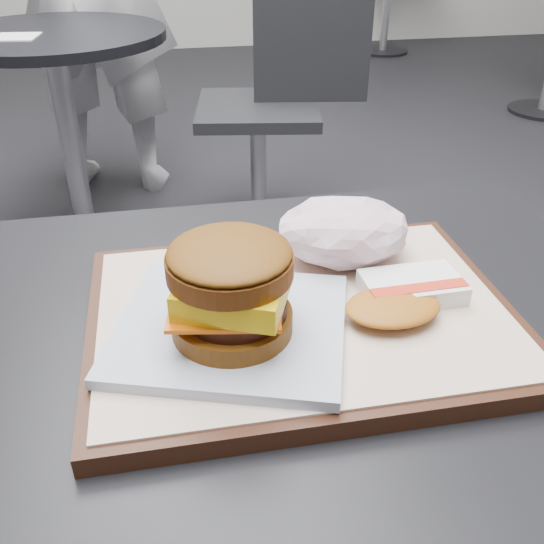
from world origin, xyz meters
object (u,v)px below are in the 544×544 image
Objects in this scene: breakfast_sandwich at (231,298)px; hash_brown at (404,296)px; customer_table at (243,493)px; neighbor_table at (62,96)px; serving_tray at (302,317)px; neighbor_chair at (277,94)px; crumpled_wrapper at (344,231)px.

hash_brown is at bearing 6.16° from breakfast_sandwich.
customer_table reaches higher than neighbor_table.
serving_tray is at bearing -75.72° from neighbor_table.
hash_brown is 1.70m from neighbor_chair.
breakfast_sandwich is at bearing -173.84° from hash_brown.
customer_table is 1.69m from neighbor_table.
crumpled_wrapper is at bearing 40.71° from breakfast_sandwich.
neighbor_chair reaches higher than hash_brown.
serving_tray is 0.43× the size of neighbor_chair.
neighbor_chair reaches higher than serving_tray.
hash_brown is (0.09, -0.01, 0.02)m from serving_tray.
neighbor_table is at bearing 101.83° from breakfast_sandwich.
serving_tray is at bearing 24.29° from breakfast_sandwich.
breakfast_sandwich is 1.93× the size of hash_brown.
crumpled_wrapper is 1.62m from neighbor_chair.
neighbor_chair is at bearing 81.35° from crumpled_wrapper.
serving_tray is 0.09m from hash_brown.
breakfast_sandwich is 0.16m from hash_brown.
crumpled_wrapper is at bearing -98.65° from neighbor_chair.
breakfast_sandwich is 1.71m from neighbor_table.
breakfast_sandwich is 1.75m from neighbor_chair.
hash_brown is (0.16, 0.02, -0.03)m from breakfast_sandwich.
serving_tray is 0.51× the size of neighbor_table.
neighbor_chair is at bearing 2.39° from neighbor_table.
serving_tray reaches higher than neighbor_table.
breakfast_sandwich is 0.27× the size of neighbor_chair.
crumpled_wrapper reaches higher than neighbor_table.
crumpled_wrapper is at bearing -72.91° from neighbor_table.
neighbor_table is at bearing 101.98° from customer_table.
breakfast_sandwich is at bearing -139.29° from crumpled_wrapper.
crumpled_wrapper is 0.18× the size of neighbor_table.
hash_brown is 1.73m from neighbor_table.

